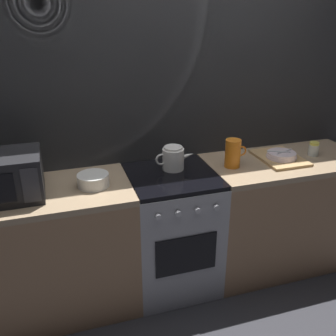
# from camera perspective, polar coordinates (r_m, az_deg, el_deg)

# --- Properties ---
(ground_plane) EXTENTS (8.00, 8.00, 0.00)m
(ground_plane) POSITION_cam_1_polar(r_m,az_deg,el_deg) (3.07, 0.56, -16.43)
(ground_plane) COLOR #2D2D33
(back_wall) EXTENTS (3.60, 0.05, 2.40)m
(back_wall) POSITION_cam_1_polar(r_m,az_deg,el_deg) (2.77, -1.42, 7.37)
(back_wall) COLOR gray
(back_wall) RESTS_ON ground_plane
(counter_left) EXTENTS (1.20, 0.60, 0.90)m
(counter_left) POSITION_cam_1_polar(r_m,az_deg,el_deg) (2.71, -18.25, -11.99)
(counter_left) COLOR #997251
(counter_left) RESTS_ON ground_plane
(stove_unit) EXTENTS (0.60, 0.63, 0.90)m
(stove_unit) POSITION_cam_1_polar(r_m,az_deg,el_deg) (2.80, 0.60, -9.37)
(stove_unit) COLOR #9E9EA3
(stove_unit) RESTS_ON ground_plane
(counter_right) EXTENTS (1.20, 0.60, 0.90)m
(counter_right) POSITION_cam_1_polar(r_m,az_deg,el_deg) (3.16, 16.41, -6.32)
(counter_right) COLOR #997251
(counter_right) RESTS_ON ground_plane
(microwave) EXTENTS (0.46, 0.35, 0.27)m
(microwave) POSITION_cam_1_polar(r_m,az_deg,el_deg) (2.43, -23.65, -1.24)
(microwave) COLOR black
(microwave) RESTS_ON counter_left
(kettle) EXTENTS (0.28, 0.15, 0.17)m
(kettle) POSITION_cam_1_polar(r_m,az_deg,el_deg) (2.64, 0.80, 1.48)
(kettle) COLOR white
(kettle) RESTS_ON stove_unit
(mixing_bowl) EXTENTS (0.20, 0.20, 0.08)m
(mixing_bowl) POSITION_cam_1_polar(r_m,az_deg,el_deg) (2.45, -11.12, -1.79)
(mixing_bowl) COLOR silver
(mixing_bowl) RESTS_ON counter_left
(pitcher) EXTENTS (0.16, 0.11, 0.20)m
(pitcher) POSITION_cam_1_polar(r_m,az_deg,el_deg) (2.71, 9.71, 2.16)
(pitcher) COLOR orange
(pitcher) RESTS_ON counter_right
(dish_pile) EXTENTS (0.30, 0.40, 0.07)m
(dish_pile) POSITION_cam_1_polar(r_m,az_deg,el_deg) (2.94, 16.45, 1.65)
(dish_pile) COLOR tan
(dish_pile) RESTS_ON counter_right
(spice_jar) EXTENTS (0.08, 0.08, 0.10)m
(spice_jar) POSITION_cam_1_polar(r_m,az_deg,el_deg) (3.10, 20.94, 2.69)
(spice_jar) COLOR silver
(spice_jar) RESTS_ON counter_right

